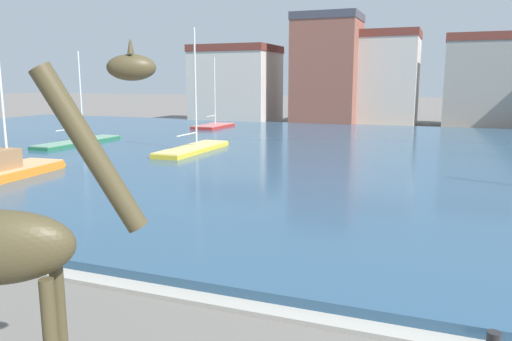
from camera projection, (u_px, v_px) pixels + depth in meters
The scene contains 11 objects.
harbor_water at pixel (354, 157), 30.48m from camera, with size 88.83×41.95×0.35m, color #2D5170.
quay_edge_coping at pixel (182, 296), 11.04m from camera, with size 88.83×0.50×0.12m, color #ADA89E.
giraffe_statue at pixel (10, 255), 6.06m from camera, with size 2.82×1.89×5.29m.
sailboat_green at pixel (85, 143), 35.92m from camera, with size 1.70×8.75×6.83m.
sailboat_orange at pixel (8, 172), 23.14m from camera, with size 2.66×7.55×7.38m.
sailboat_red at pixel (216, 127), 47.95m from camera, with size 2.30×5.88×6.96m.
sailboat_yellow at pixel (198, 150), 32.09m from camera, with size 1.90×8.27×8.03m.
townhouse_tall_gabled at pixel (236, 84), 57.57m from camera, with size 9.16×7.72×8.73m.
townhouse_end_terrace at pixel (327, 70), 53.28m from camera, with size 6.92×5.90×11.77m.
townhouse_narrow_midrow at pixel (385, 78), 53.90m from camera, with size 7.06×6.32×10.04m.
townhouse_wide_warehouse at pixel (482, 81), 50.69m from camera, with size 7.33×6.46×9.40m.
Camera 1 is at (5.30, -0.39, 4.81)m, focal length 34.69 mm.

